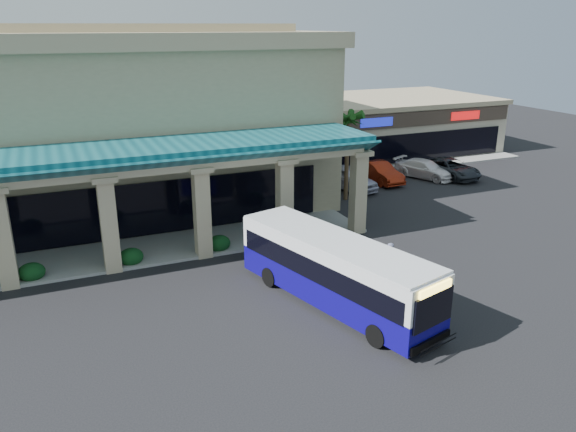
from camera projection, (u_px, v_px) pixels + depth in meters
name	position (u px, v px, depth m)	size (l,w,h in m)	color
ground	(299.00, 287.00, 25.47)	(110.00, 110.00, 0.00)	black
main_building	(74.00, 121.00, 34.51)	(30.80, 14.80, 11.35)	tan
arcade	(93.00, 207.00, 27.44)	(30.00, 6.20, 5.70)	#0E4A56
strip_mall	(368.00, 125.00, 52.29)	(22.50, 12.50, 4.90)	beige
palm_0	(347.00, 152.00, 37.16)	(2.40, 2.40, 6.60)	#123C10
palm_1	(339.00, 148.00, 40.27)	(2.40, 2.40, 5.80)	#123C10
broadleaf_tree	(286.00, 144.00, 44.01)	(2.60, 2.60, 4.81)	black
transit_bus	(335.00, 272.00, 23.47)	(2.44, 10.49, 2.93)	#0D0674
pedestrian	(391.00, 259.00, 26.38)	(0.60, 0.39, 1.65)	slate
car_silver	(349.00, 178.00, 40.41)	(1.98, 4.91, 1.67)	silver
car_white	(379.00, 172.00, 42.20)	(1.61, 4.61, 1.52)	maroon
car_red	(425.00, 169.00, 43.39)	(1.96, 4.83, 1.40)	white
car_gray	(450.00, 168.00, 43.56)	(2.40, 5.21, 1.45)	#262A2F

